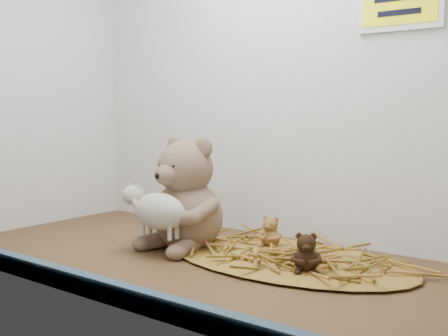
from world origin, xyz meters
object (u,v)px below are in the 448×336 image
Objects in this scene: main_teddy at (188,192)px; toy_lamb at (159,211)px; mini_teddy_tan at (271,230)px; mini_teddy_brown at (306,251)px.

toy_lamb is at bearing -83.95° from main_teddy.
main_teddy is 20.75cm from mini_teddy_tan.
toy_lamb is 2.30× the size of mini_teddy_brown.
mini_teddy_brown is at bearing 1.22° from main_teddy.
mini_teddy_tan is 20.59cm from mini_teddy_brown.
main_teddy is 3.43× the size of mini_teddy_brown.
toy_lamb reaches higher than mini_teddy_brown.
mini_teddy_brown is (32.38, -2.74, -8.05)cm from main_teddy.
toy_lamb is 25.67cm from mini_teddy_tan.
mini_teddy_brown is (16.20, -12.70, 0.29)cm from mini_teddy_tan.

